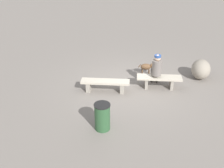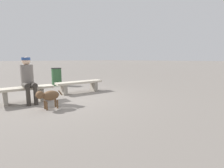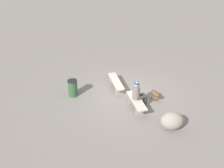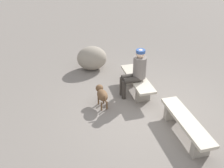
% 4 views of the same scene
% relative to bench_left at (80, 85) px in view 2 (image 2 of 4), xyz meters
% --- Properties ---
extents(ground, '(210.00, 210.00, 0.06)m').
position_rel_bench_left_xyz_m(ground, '(1.00, 0.23, -0.33)').
color(ground, gray).
extents(bench_left, '(1.79, 0.67, 0.43)m').
position_rel_bench_left_xyz_m(bench_left, '(0.00, 0.00, 0.00)').
color(bench_left, gray).
rests_on(bench_left, ground).
extents(bench_right, '(1.69, 0.70, 0.46)m').
position_rel_bench_left_xyz_m(bench_right, '(1.99, 0.09, 0.03)').
color(bench_right, gray).
rests_on(bench_right, ground).
extents(seated_person, '(0.40, 0.68, 1.32)m').
position_rel_bench_left_xyz_m(seated_person, '(1.89, 0.20, 0.46)').
color(seated_person, slate).
rests_on(seated_person, ground).
extents(dog, '(0.67, 0.29, 0.49)m').
position_rel_bench_left_xyz_m(dog, '(1.77, 1.22, 0.05)').
color(dog, brown).
rests_on(dog, ground).
extents(trash_bin, '(0.48, 0.48, 0.84)m').
position_rel_bench_left_xyz_m(trash_bin, '(-0.22, -2.20, 0.12)').
color(trash_bin, '#2D5633').
rests_on(trash_bin, ground).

